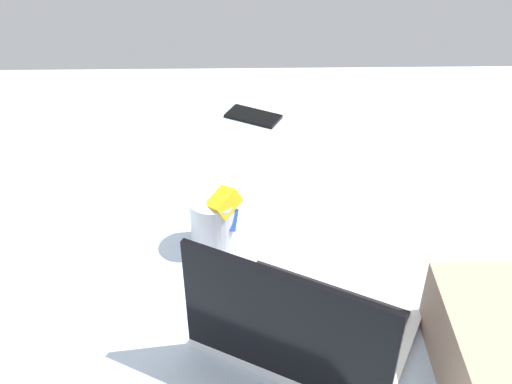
# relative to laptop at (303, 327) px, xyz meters

# --- Properties ---
(bed_mattress) EXTENTS (1.80, 1.40, 0.18)m
(bed_mattress) POSITION_rel_laptop_xyz_m (-0.01, -0.36, -0.13)
(bed_mattress) COLOR silver
(bed_mattress) RESTS_ON ground
(laptop) EXTENTS (0.40, 0.36, 0.23)m
(laptop) POSITION_rel_laptop_xyz_m (0.00, 0.00, 0.00)
(laptop) COLOR silver
(laptop) RESTS_ON bed_mattress
(snack_cup) EXTENTS (0.10, 0.09, 0.14)m
(snack_cup) POSITION_rel_laptop_xyz_m (0.15, -0.26, 0.01)
(snack_cup) COLOR silver
(snack_cup) RESTS_ON bed_mattress
(cell_phone) EXTENTS (0.16, 0.12, 0.01)m
(cell_phone) POSITION_rel_laptop_xyz_m (0.07, -0.76, -0.04)
(cell_phone) COLOR black
(cell_phone) RESTS_ON bed_mattress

